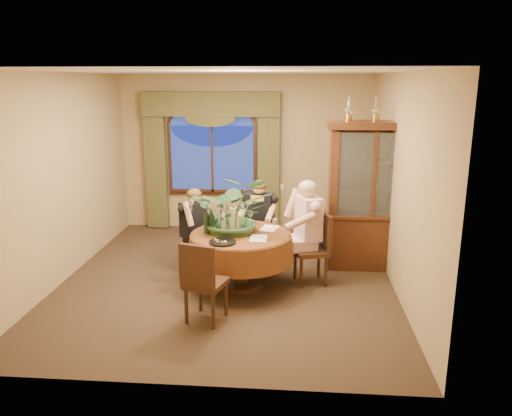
# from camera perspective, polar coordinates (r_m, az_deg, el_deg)

# --- Properties ---
(floor) EXTENTS (5.00, 5.00, 0.00)m
(floor) POSITION_cam_1_polar(r_m,az_deg,el_deg) (7.04, -3.23, -8.12)
(floor) COLOR black
(floor) RESTS_ON ground
(wall_back) EXTENTS (4.50, 0.00, 4.50)m
(wall_back) POSITION_cam_1_polar(r_m,az_deg,el_deg) (9.07, -1.21, 6.24)
(wall_back) COLOR #9D8258
(wall_back) RESTS_ON ground
(wall_right) EXTENTS (0.00, 5.00, 5.00)m
(wall_right) POSITION_cam_1_polar(r_m,az_deg,el_deg) (6.70, 16.06, 2.70)
(wall_right) COLOR #9D8258
(wall_right) RESTS_ON ground
(ceiling) EXTENTS (5.00, 5.00, 0.00)m
(ceiling) POSITION_cam_1_polar(r_m,az_deg,el_deg) (6.50, -3.59, 15.32)
(ceiling) COLOR white
(ceiling) RESTS_ON wall_back
(window) EXTENTS (1.62, 0.10, 1.32)m
(window) POSITION_cam_1_polar(r_m,az_deg,el_deg) (9.10, -5.03, 5.58)
(window) COLOR navy
(window) RESTS_ON wall_back
(arched_transom) EXTENTS (1.60, 0.06, 0.44)m
(arched_transom) POSITION_cam_1_polar(r_m,az_deg,el_deg) (9.01, -5.14, 10.48)
(arched_transom) COLOR navy
(arched_transom) RESTS_ON wall_back
(drapery_left) EXTENTS (0.38, 0.14, 2.32)m
(drapery_left) POSITION_cam_1_polar(r_m,az_deg,el_deg) (9.30, -11.36, 4.79)
(drapery_left) COLOR #454323
(drapery_left) RESTS_ON floor
(drapery_right) EXTENTS (0.38, 0.14, 2.32)m
(drapery_right) POSITION_cam_1_polar(r_m,az_deg,el_deg) (8.95, 1.47, 4.71)
(drapery_right) COLOR #454323
(drapery_right) RESTS_ON floor
(swag_valance) EXTENTS (2.45, 0.16, 0.42)m
(swag_valance) POSITION_cam_1_polar(r_m,az_deg,el_deg) (8.92, -5.26, 11.73)
(swag_valance) COLOR #454323
(swag_valance) RESTS_ON wall_back
(dining_table) EXTENTS (1.76, 1.76, 0.75)m
(dining_table) POSITION_cam_1_polar(r_m,az_deg,el_deg) (6.64, -1.73, -6.03)
(dining_table) COLOR maroon
(dining_table) RESTS_ON floor
(china_cabinet) EXTENTS (1.33, 0.53, 2.14)m
(china_cabinet) POSITION_cam_1_polar(r_m,az_deg,el_deg) (7.36, 12.98, 1.30)
(china_cabinet) COLOR #35190D
(china_cabinet) RESTS_ON floor
(oil_lamp_left) EXTENTS (0.11, 0.11, 0.34)m
(oil_lamp_left) POSITION_cam_1_polar(r_m,az_deg,el_deg) (7.14, 10.55, 11.11)
(oil_lamp_left) COLOR #A5722D
(oil_lamp_left) RESTS_ON china_cabinet
(oil_lamp_center) EXTENTS (0.11, 0.11, 0.34)m
(oil_lamp_center) POSITION_cam_1_polar(r_m,az_deg,el_deg) (7.18, 13.55, 10.98)
(oil_lamp_center) COLOR #A5722D
(oil_lamp_center) RESTS_ON china_cabinet
(oil_lamp_right) EXTENTS (0.11, 0.11, 0.34)m
(oil_lamp_right) POSITION_cam_1_polar(r_m,az_deg,el_deg) (7.25, 16.50, 10.82)
(oil_lamp_right) COLOR #A5722D
(oil_lamp_right) RESTS_ON china_cabinet
(chair_right) EXTENTS (0.51, 0.51, 0.96)m
(chair_right) POSITION_cam_1_polar(r_m,az_deg,el_deg) (6.79, 6.28, -4.71)
(chair_right) COLOR black
(chair_right) RESTS_ON floor
(chair_back_right) EXTENTS (0.48, 0.48, 0.96)m
(chair_back_right) POSITION_cam_1_polar(r_m,az_deg,el_deg) (7.53, 0.23, -2.66)
(chair_back_right) COLOR black
(chair_back_right) RESTS_ON floor
(chair_back) EXTENTS (0.59, 0.59, 0.96)m
(chair_back) POSITION_cam_1_polar(r_m,az_deg,el_deg) (7.37, -5.94, -3.14)
(chair_back) COLOR black
(chair_back) RESTS_ON floor
(chair_front_left) EXTENTS (0.52, 0.52, 0.96)m
(chair_front_left) POSITION_cam_1_polar(r_m,az_deg,el_deg) (5.76, -5.75, -8.29)
(chair_front_left) COLOR black
(chair_front_left) RESTS_ON floor
(person_pink) EXTENTS (0.61, 0.64, 1.41)m
(person_pink) POSITION_cam_1_polar(r_m,az_deg,el_deg) (6.82, 5.94, -2.61)
(person_pink) COLOR #D3A5AC
(person_pink) RESTS_ON floor
(person_back) EXTENTS (0.58, 0.59, 1.22)m
(person_back) POSITION_cam_1_polar(r_m,az_deg,el_deg) (7.22, -7.04, -2.47)
(person_back) COLOR black
(person_back) RESTS_ON floor
(person_scarf) EXTENTS (0.53, 0.50, 1.28)m
(person_scarf) POSITION_cam_1_polar(r_m,az_deg,el_deg) (7.43, 0.36, -1.61)
(person_scarf) COLOR black
(person_scarf) RESTS_ON floor
(stoneware_vase) EXTENTS (0.16, 0.16, 0.30)m
(stoneware_vase) POSITION_cam_1_polar(r_m,az_deg,el_deg) (6.64, -2.60, -1.26)
(stoneware_vase) COLOR #95835F
(stoneware_vase) RESTS_ON dining_table
(centerpiece_plant) EXTENTS (1.04, 1.16, 0.90)m
(centerpiece_plant) POSITION_cam_1_polar(r_m,az_deg,el_deg) (6.50, -2.50, 2.92)
(centerpiece_plant) COLOR #325933
(centerpiece_plant) RESTS_ON dining_table
(olive_bowl) EXTENTS (0.15, 0.15, 0.05)m
(olive_bowl) POSITION_cam_1_polar(r_m,az_deg,el_deg) (6.47, -1.26, -2.85)
(olive_bowl) COLOR #50582B
(olive_bowl) RESTS_ON dining_table
(cheese_platter) EXTENTS (0.33, 0.33, 0.02)m
(cheese_platter) POSITION_cam_1_polar(r_m,az_deg,el_deg) (6.16, -3.84, -3.92)
(cheese_platter) COLOR black
(cheese_platter) RESTS_ON dining_table
(wine_bottle_0) EXTENTS (0.07, 0.07, 0.33)m
(wine_bottle_0) POSITION_cam_1_polar(r_m,az_deg,el_deg) (6.48, -5.11, -1.59)
(wine_bottle_0) COLOR black
(wine_bottle_0) RESTS_ON dining_table
(wine_bottle_1) EXTENTS (0.07, 0.07, 0.33)m
(wine_bottle_1) POSITION_cam_1_polar(r_m,az_deg,el_deg) (6.49, -5.68, -1.56)
(wine_bottle_1) COLOR black
(wine_bottle_1) RESTS_ON dining_table
(wine_bottle_2) EXTENTS (0.07, 0.07, 0.33)m
(wine_bottle_2) POSITION_cam_1_polar(r_m,az_deg,el_deg) (6.61, -5.42, -1.26)
(wine_bottle_2) COLOR tan
(wine_bottle_2) RESTS_ON dining_table
(wine_bottle_3) EXTENTS (0.07, 0.07, 0.33)m
(wine_bottle_3) POSITION_cam_1_polar(r_m,az_deg,el_deg) (6.67, -3.86, -1.09)
(wine_bottle_3) COLOR black
(wine_bottle_3) RESTS_ON dining_table
(wine_bottle_4) EXTENTS (0.07, 0.07, 0.33)m
(wine_bottle_4) POSITION_cam_1_polar(r_m,az_deg,el_deg) (6.52, -3.83, -1.46)
(wine_bottle_4) COLOR tan
(wine_bottle_4) RESTS_ON dining_table
(tasting_paper_0) EXTENTS (0.21, 0.30, 0.00)m
(tasting_paper_0) POSITION_cam_1_polar(r_m,az_deg,el_deg) (6.32, 0.29, -3.47)
(tasting_paper_0) COLOR white
(tasting_paper_0) RESTS_ON dining_table
(tasting_paper_1) EXTENTS (0.27, 0.34, 0.00)m
(tasting_paper_1) POSITION_cam_1_polar(r_m,az_deg,el_deg) (6.73, 1.54, -2.34)
(tasting_paper_1) COLOR white
(tasting_paper_1) RESTS_ON dining_table
(wine_glass_person_pink) EXTENTS (0.07, 0.07, 0.18)m
(wine_glass_person_pink) POSITION_cam_1_polar(r_m,az_deg,el_deg) (6.62, 2.16, -1.85)
(wine_glass_person_pink) COLOR silver
(wine_glass_person_pink) RESTS_ON dining_table
(wine_glass_person_back) EXTENTS (0.07, 0.07, 0.18)m
(wine_glass_person_back) POSITION_cam_1_polar(r_m,az_deg,el_deg) (6.82, -4.56, -1.41)
(wine_glass_person_back) COLOR silver
(wine_glass_person_back) RESTS_ON dining_table
(wine_glass_person_scarf) EXTENTS (0.07, 0.07, 0.18)m
(wine_glass_person_scarf) POSITION_cam_1_polar(r_m,az_deg,el_deg) (6.92, -0.65, -1.11)
(wine_glass_person_scarf) COLOR silver
(wine_glass_person_scarf) RESTS_ON dining_table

